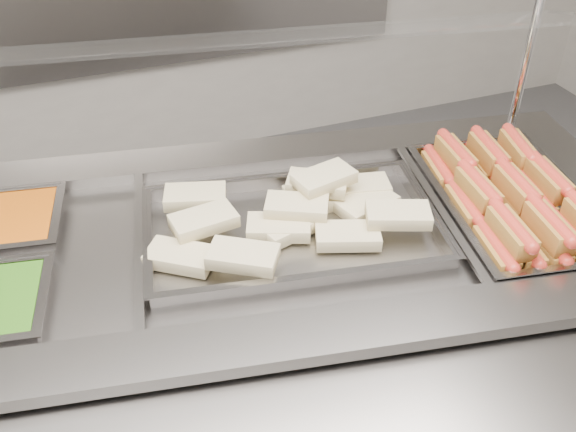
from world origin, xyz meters
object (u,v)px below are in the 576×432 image
object	(u,v)px
steam_counter	(270,354)
sneeze_guard	(249,44)
pan_wraps	(292,232)
pan_hotdogs	(509,211)

from	to	relation	value
steam_counter	sneeze_guard	size ratio (longest dim) A/B	1.19
pan_wraps	pan_hotdogs	bearing A→B (deg)	-9.83
pan_hotdogs	pan_wraps	size ratio (longest dim) A/B	0.81
sneeze_guard	pan_wraps	size ratio (longest dim) A/B	2.27
sneeze_guard	pan_hotdogs	xyz separation A→B (m)	(0.64, -0.36, -0.45)
pan_wraps	steam_counter	bearing A→B (deg)	170.17
sneeze_guard	steam_counter	bearing A→B (deg)	-99.82
steam_counter	pan_wraps	distance (m)	0.47
steam_counter	sneeze_guard	bearing A→B (deg)	80.18
steam_counter	pan_wraps	size ratio (longest dim) A/B	2.70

